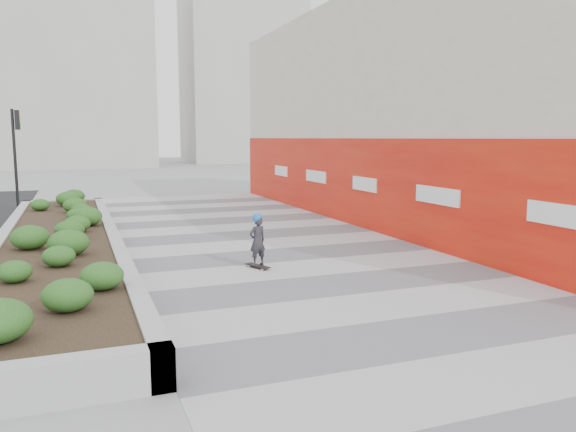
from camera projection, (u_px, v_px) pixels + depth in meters
name	position (u px, v px, depth m)	size (l,w,h in m)	color
ground	(383.00, 309.00, 9.97)	(160.00, 160.00, 0.00)	gray
walkway	(316.00, 272.00, 12.75)	(8.00, 36.00, 0.01)	#A8A8AD
building	(427.00, 111.00, 20.19)	(6.04, 24.08, 8.00)	beige
planter	(58.00, 240.00, 14.45)	(3.00, 18.00, 0.90)	#9E9EA0
traffic_signal_near	(16.00, 144.00, 23.24)	(0.33, 0.28, 4.20)	black
distant_bldg_north_l	(69.00, 69.00, 57.73)	(16.00, 12.00, 20.00)	#ADAAA3
distant_bldg_north_r	(242.00, 64.00, 69.13)	(14.00, 10.00, 24.00)	#ADAAA3
manhole_cover	(335.00, 270.00, 12.92)	(0.44, 0.44, 0.01)	#595654
skateboarder	(257.00, 240.00, 12.98)	(0.48, 0.74, 1.30)	beige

